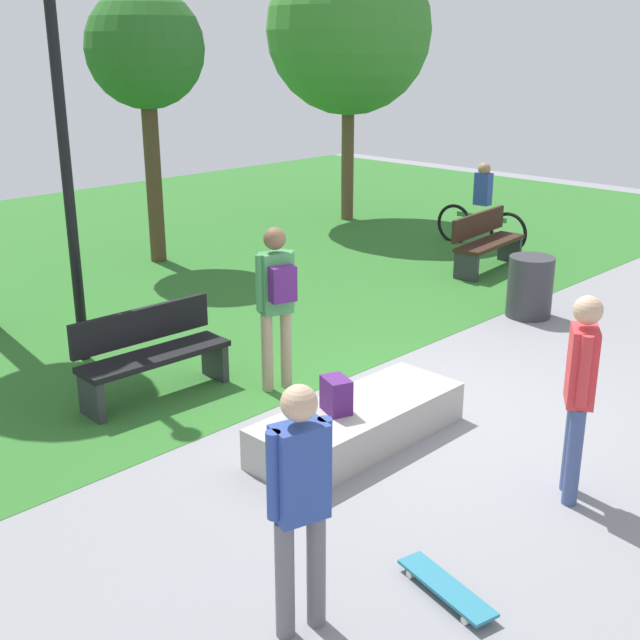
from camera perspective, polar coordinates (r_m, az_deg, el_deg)
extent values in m
plane|color=gray|center=(8.28, 7.87, -6.35)|extent=(28.00, 28.00, 0.00)
cube|color=#2D6B28|center=(13.89, -18.08, 3.32)|extent=(26.60, 12.80, 0.01)
cube|color=#A8A59E|center=(7.55, 2.71, -7.20)|extent=(2.17, 0.78, 0.37)
cube|color=#4C1E66|center=(7.28, 1.13, -5.22)|extent=(0.29, 0.33, 0.32)
cylinder|color=#3F5184|center=(6.81, 17.19, -9.06)|extent=(0.12, 0.12, 0.83)
cylinder|color=#3F5184|center=(7.00, 17.04, -8.23)|extent=(0.12, 0.12, 0.83)
cube|color=red|center=(6.61, 17.71, -3.06)|extent=(0.38, 0.34, 0.62)
cylinder|color=red|center=(6.45, 17.87, -3.41)|extent=(0.09, 0.09, 0.57)
cylinder|color=red|center=(6.76, 17.60, -2.34)|extent=(0.09, 0.09, 0.57)
sphere|color=tan|center=(6.46, 18.11, 0.65)|extent=(0.22, 0.22, 0.22)
cylinder|color=slate|center=(5.31, -0.27, -16.85)|extent=(0.12, 0.12, 0.81)
cylinder|color=slate|center=(5.22, -2.46, -17.54)|extent=(0.12, 0.12, 0.81)
cube|color=#2D4799|center=(4.89, -1.42, -10.49)|extent=(0.36, 0.28, 0.60)
cylinder|color=#2D4799|center=(4.95, 0.33, -9.76)|extent=(0.09, 0.09, 0.56)
cylinder|color=#2D4799|center=(4.80, -3.23, -10.73)|extent=(0.09, 0.09, 0.56)
sphere|color=tan|center=(4.68, -1.46, -5.78)|extent=(0.22, 0.22, 0.22)
cube|color=teal|center=(5.78, 8.75, -17.84)|extent=(0.38, 0.82, 0.02)
cylinder|color=silver|center=(5.69, 11.32, -19.21)|extent=(0.04, 0.06, 0.06)
cylinder|color=silver|center=(5.60, 10.05, -19.83)|extent=(0.04, 0.06, 0.06)
cylinder|color=silver|center=(6.02, 7.52, -16.60)|extent=(0.04, 0.06, 0.06)
cylinder|color=silver|center=(5.93, 6.27, -17.12)|extent=(0.04, 0.06, 0.06)
cube|color=black|center=(8.54, -11.36, -2.48)|extent=(1.62, 0.51, 0.06)
cube|color=black|center=(8.62, -12.26, -0.35)|extent=(1.60, 0.13, 0.36)
cube|color=#2D2D33|center=(8.99, -7.31, -2.68)|extent=(0.10, 0.40, 0.45)
cube|color=#2D2D33|center=(8.30, -15.57, -5.15)|extent=(0.10, 0.40, 0.45)
cube|color=#331E14|center=(13.36, 11.70, 5.25)|extent=(1.64, 0.60, 0.06)
cube|color=#331E14|center=(13.40, 10.94, 6.57)|extent=(1.60, 0.22, 0.36)
cube|color=#2D2D33|center=(14.06, 13.03, 4.88)|extent=(0.12, 0.40, 0.45)
cube|color=#2D2D33|center=(12.78, 10.11, 3.70)|extent=(0.12, 0.40, 0.45)
cylinder|color=brown|center=(16.87, 1.93, 11.56)|extent=(0.25, 0.25, 2.73)
sphere|color=#387F2D|center=(16.73, 2.02, 19.47)|extent=(3.20, 3.20, 3.20)
cylinder|color=#4C3823|center=(13.76, -11.48, 9.76)|extent=(0.26, 0.26, 2.83)
sphere|color=#286623|center=(13.61, -12.04, 17.97)|extent=(1.85, 1.85, 1.85)
cylinder|color=black|center=(9.39, -17.12, 9.21)|extent=(0.12, 0.12, 4.12)
cylinder|color=#333338|center=(11.23, 14.37, 2.25)|extent=(0.59, 0.59, 0.81)
cylinder|color=tan|center=(8.55, -3.69, -2.28)|extent=(0.12, 0.12, 0.85)
cylinder|color=tan|center=(8.64, -2.37, -2.04)|extent=(0.12, 0.12, 0.85)
cube|color=#3F8C4C|center=(8.36, -3.11, 2.58)|extent=(0.36, 0.29, 0.63)
cylinder|color=#3F8C4C|center=(8.28, -4.18, 2.59)|extent=(0.09, 0.09, 0.58)
cylinder|color=#3F8C4C|center=(8.42, -2.07, 2.91)|extent=(0.09, 0.09, 0.58)
sphere|color=brown|center=(8.24, -3.17, 5.67)|extent=(0.23, 0.23, 0.23)
cube|color=#4C1E66|center=(8.21, -2.64, 2.52)|extent=(0.30, 0.23, 0.36)
torus|color=black|center=(15.25, 9.30, 6.60)|extent=(0.10, 0.72, 0.72)
torus|color=black|center=(14.71, 12.92, 5.92)|extent=(0.10, 0.72, 0.72)
cube|color=#338C3F|center=(14.93, 11.13, 7.02)|extent=(0.09, 0.99, 0.08)
cube|color=#2D4799|center=(14.84, 11.25, 8.91)|extent=(0.19, 0.29, 0.56)
sphere|color=#9E7556|center=(14.78, 11.34, 10.24)|extent=(0.22, 0.22, 0.22)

